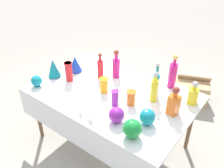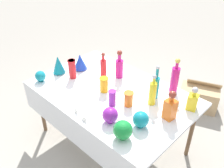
# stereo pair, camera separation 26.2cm
# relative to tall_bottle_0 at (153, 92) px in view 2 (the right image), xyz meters

# --- Properties ---
(ground_plane) EXTENTS (40.00, 40.00, 0.00)m
(ground_plane) POSITION_rel_tall_bottle_0_xyz_m (-0.43, -0.13, -0.90)
(ground_plane) COLOR #A0998C
(display_table) EXTENTS (1.73, 1.13, 0.76)m
(display_table) POSITION_rel_tall_bottle_0_xyz_m (-0.43, -0.17, -0.20)
(display_table) COLOR white
(display_table) RESTS_ON ground
(tall_bottle_0) EXTENTS (0.07, 0.07, 0.34)m
(tall_bottle_0) POSITION_rel_tall_bottle_0_xyz_m (0.00, 0.00, 0.00)
(tall_bottle_0) COLOR yellow
(tall_bottle_0) RESTS_ON display_table
(tall_bottle_1) EXTENTS (0.09, 0.09, 0.34)m
(tall_bottle_1) POSITION_rel_tall_bottle_0_xyz_m (-0.57, 0.14, -0.00)
(tall_bottle_1) COLOR #C61972
(tall_bottle_1) RESTS_ON display_table
(tall_bottle_2) EXTENTS (0.08, 0.08, 0.39)m
(tall_bottle_2) POSITION_rel_tall_bottle_0_xyz_m (0.03, 0.34, 0.02)
(tall_bottle_2) COLOR #C61972
(tall_bottle_2) RESTS_ON display_table
(tall_bottle_3) EXTENTS (0.07, 0.07, 0.38)m
(tall_bottle_3) POSITION_rel_tall_bottle_0_xyz_m (-0.04, 0.11, -0.00)
(tall_bottle_3) COLOR teal
(tall_bottle_3) RESTS_ON display_table
(tall_bottle_4) EXTENTS (0.07, 0.07, 0.32)m
(tall_bottle_4) POSITION_rel_tall_bottle_0_xyz_m (-0.70, 0.01, -0.01)
(tall_bottle_4) COLOR red
(tall_bottle_4) RESTS_ON display_table
(square_decanter_0) EXTENTS (0.12, 0.12, 0.25)m
(square_decanter_0) POSITION_rel_tall_bottle_0_xyz_m (0.33, 0.20, -0.04)
(square_decanter_0) COLOR yellow
(square_decanter_0) RESTS_ON display_table
(square_decanter_1) EXTENTS (0.11, 0.11, 0.30)m
(square_decanter_1) POSITION_rel_tall_bottle_0_xyz_m (0.24, -0.06, -0.01)
(square_decanter_1) COLOR orange
(square_decanter_1) RESTS_ON display_table
(slender_vase_0) EXTENTS (0.08, 0.08, 0.17)m
(slender_vase_0) POSITION_rel_tall_bottle_0_xyz_m (-0.27, -0.29, -0.05)
(slender_vase_0) COLOR purple
(slender_vase_0) RESTS_ON display_table
(slender_vase_1) EXTENTS (0.10, 0.10, 0.15)m
(slender_vase_1) POSITION_rel_tall_bottle_0_xyz_m (-0.15, -0.18, -0.06)
(slender_vase_1) COLOR orange
(slender_vase_1) RESTS_ON display_table
(slender_vase_2) EXTENTS (0.09, 0.09, 0.23)m
(slender_vase_2) POSITION_rel_tall_bottle_0_xyz_m (-0.95, -0.24, -0.02)
(slender_vase_2) COLOR red
(slender_vase_2) RESTS_ON display_table
(slender_vase_3) EXTENTS (0.10, 0.10, 0.17)m
(slender_vase_3) POSITION_rel_tall_bottle_0_xyz_m (-0.50, -0.18, -0.05)
(slender_vase_3) COLOR orange
(slender_vase_3) RESTS_ON display_table
(fluted_vase_0) EXTENTS (0.15, 0.15, 0.22)m
(fluted_vase_0) POSITION_rel_tall_bottle_0_xyz_m (-1.15, -0.29, -0.03)
(fluted_vase_0) COLOR teal
(fluted_vase_0) RESTS_ON display_table
(fluted_vase_1) EXTENTS (0.16, 0.16, 0.20)m
(fluted_vase_1) POSITION_rel_tall_bottle_0_xyz_m (-1.04, -0.05, -0.04)
(fluted_vase_1) COLOR blue
(fluted_vase_1) RESTS_ON display_table
(round_bowl_0) EXTENTS (0.17, 0.17, 0.17)m
(round_bowl_0) POSITION_rel_tall_bottle_0_xyz_m (0.10, -0.55, -0.05)
(round_bowl_0) COLOR #198C38
(round_bowl_0) RESTS_ON display_table
(round_bowl_1) EXTENTS (0.12, 0.12, 0.13)m
(round_bowl_1) POSITION_rel_tall_bottle_0_xyz_m (-1.15, -0.54, -0.07)
(round_bowl_1) COLOR teal
(round_bowl_1) RESTS_ON display_table
(round_bowl_2) EXTENTS (0.15, 0.15, 0.15)m
(round_bowl_2) POSITION_rel_tall_bottle_0_xyz_m (-0.11, -0.48, -0.06)
(round_bowl_2) COLOR purple
(round_bowl_2) RESTS_ON display_table
(round_bowl_3) EXTENTS (0.15, 0.15, 0.16)m
(round_bowl_3) POSITION_rel_tall_bottle_0_xyz_m (0.12, -0.34, -0.06)
(round_bowl_3) COLOR teal
(round_bowl_3) RESTS_ON display_table
(price_tag_left) EXTENTS (0.06, 0.02, 0.04)m
(price_tag_left) POSITION_rel_tall_bottle_0_xyz_m (-0.43, -0.62, -0.12)
(price_tag_left) COLOR white
(price_tag_left) RESTS_ON display_table
(price_tag_center) EXTENTS (0.06, 0.02, 0.04)m
(price_tag_center) POSITION_rel_tall_bottle_0_xyz_m (-0.29, -0.64, -0.12)
(price_tag_center) COLOR white
(price_tag_center) RESTS_ON display_table
(cardboard_box_behind_left) EXTENTS (0.60, 0.47, 0.41)m
(cardboard_box_behind_left) POSITION_rel_tall_bottle_0_xyz_m (-0.01, 1.23, -0.74)
(cardboard_box_behind_left) COLOR tan
(cardboard_box_behind_left) RESTS_ON ground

